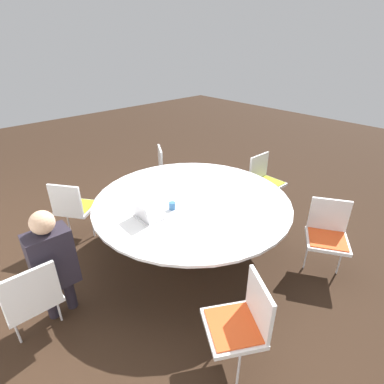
{
  "coord_description": "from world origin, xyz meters",
  "views": [
    {
      "loc": [
        -2.25,
        2.1,
        2.43
      ],
      "look_at": [
        0.0,
        0.0,
        0.82
      ],
      "focal_mm": 28.0,
      "sensor_mm": 36.0,
      "label": 1
    }
  ],
  "objects_px": {
    "chair_0": "(31,296)",
    "chair_5": "(73,205)",
    "chair_3": "(264,178)",
    "coffee_cup": "(172,206)",
    "chair_1": "(242,320)",
    "chair_2": "(328,232)",
    "chair_4": "(169,168)",
    "laptop": "(145,215)",
    "person_0": "(52,260)"
  },
  "relations": [
    {
      "from": "chair_4",
      "to": "chair_1",
      "type": "bearing_deg",
      "value": 2.39
    },
    {
      "from": "chair_4",
      "to": "laptop",
      "type": "xyz_separation_m",
      "value": [
        -1.34,
        1.39,
        0.28
      ]
    },
    {
      "from": "chair_1",
      "to": "laptop",
      "type": "xyz_separation_m",
      "value": [
        1.38,
        -0.09,
        0.28
      ]
    },
    {
      "from": "chair_5",
      "to": "person_0",
      "type": "height_order",
      "value": "person_0"
    },
    {
      "from": "chair_2",
      "to": "chair_1",
      "type": "bearing_deg",
      "value": 60.98
    },
    {
      "from": "chair_0",
      "to": "chair_5",
      "type": "distance_m",
      "value": 1.52
    },
    {
      "from": "chair_0",
      "to": "coffee_cup",
      "type": "distance_m",
      "value": 1.56
    },
    {
      "from": "chair_4",
      "to": "laptop",
      "type": "relative_size",
      "value": 2.91
    },
    {
      "from": "chair_1",
      "to": "coffee_cup",
      "type": "relative_size",
      "value": 10.08
    },
    {
      "from": "chair_2",
      "to": "coffee_cup",
      "type": "bearing_deg",
      "value": 11.2
    },
    {
      "from": "chair_2",
      "to": "person_0",
      "type": "relative_size",
      "value": 0.71
    },
    {
      "from": "chair_0",
      "to": "chair_4",
      "type": "height_order",
      "value": "same"
    },
    {
      "from": "chair_0",
      "to": "chair_3",
      "type": "xyz_separation_m",
      "value": [
        0.03,
        -3.39,
        0.0
      ]
    },
    {
      "from": "chair_4",
      "to": "coffee_cup",
      "type": "bearing_deg",
      "value": -6.4
    },
    {
      "from": "chair_0",
      "to": "chair_5",
      "type": "relative_size",
      "value": 1.0
    },
    {
      "from": "chair_4",
      "to": "laptop",
      "type": "bearing_deg",
      "value": -15.12
    },
    {
      "from": "chair_0",
      "to": "coffee_cup",
      "type": "relative_size",
      "value": 10.08
    },
    {
      "from": "chair_2",
      "to": "chair_3",
      "type": "height_order",
      "value": "same"
    },
    {
      "from": "laptop",
      "to": "chair_1",
      "type": "bearing_deg",
      "value": 178.26
    },
    {
      "from": "chair_3",
      "to": "coffee_cup",
      "type": "xyz_separation_m",
      "value": [
        -0.04,
        1.86,
        0.27
      ]
    },
    {
      "from": "chair_2",
      "to": "person_0",
      "type": "distance_m",
      "value": 2.83
    },
    {
      "from": "chair_3",
      "to": "laptop",
      "type": "xyz_separation_m",
      "value": [
        -0.01,
        2.2,
        0.28
      ]
    },
    {
      "from": "chair_4",
      "to": "laptop",
      "type": "distance_m",
      "value": 1.95
    },
    {
      "from": "chair_3",
      "to": "person_0",
      "type": "bearing_deg",
      "value": 0.64
    },
    {
      "from": "chair_0",
      "to": "laptop",
      "type": "bearing_deg",
      "value": 3.25
    },
    {
      "from": "person_0",
      "to": "laptop",
      "type": "xyz_separation_m",
      "value": [
        -0.05,
        -0.95,
        0.08
      ]
    },
    {
      "from": "coffee_cup",
      "to": "chair_5",
      "type": "bearing_deg",
      "value": 27.29
    },
    {
      "from": "chair_2",
      "to": "chair_5",
      "type": "relative_size",
      "value": 1.0
    },
    {
      "from": "chair_1",
      "to": "chair_2",
      "type": "height_order",
      "value": "same"
    },
    {
      "from": "chair_3",
      "to": "chair_5",
      "type": "xyz_separation_m",
      "value": [
        1.19,
        2.49,
        0.0
      ]
    },
    {
      "from": "laptop",
      "to": "coffee_cup",
      "type": "height_order",
      "value": "laptop"
    },
    {
      "from": "chair_0",
      "to": "chair_1",
      "type": "height_order",
      "value": "same"
    },
    {
      "from": "chair_2",
      "to": "laptop",
      "type": "bearing_deg",
      "value": 17.69
    },
    {
      "from": "chair_5",
      "to": "laptop",
      "type": "distance_m",
      "value": 1.27
    },
    {
      "from": "chair_2",
      "to": "chair_4",
      "type": "xyz_separation_m",
      "value": [
        2.64,
        0.14,
        0.0
      ]
    },
    {
      "from": "chair_3",
      "to": "chair_5",
      "type": "bearing_deg",
      "value": -24.19
    },
    {
      "from": "chair_4",
      "to": "person_0",
      "type": "xyz_separation_m",
      "value": [
        -1.29,
        2.34,
        0.2
      ]
    },
    {
      "from": "person_0",
      "to": "coffee_cup",
      "type": "xyz_separation_m",
      "value": [
        -0.08,
        -1.29,
        0.07
      ]
    },
    {
      "from": "chair_0",
      "to": "chair_4",
      "type": "distance_m",
      "value": 2.92
    },
    {
      "from": "chair_3",
      "to": "coffee_cup",
      "type": "relative_size",
      "value": 10.08
    },
    {
      "from": "chair_1",
      "to": "coffee_cup",
      "type": "distance_m",
      "value": 1.44
    },
    {
      "from": "coffee_cup",
      "to": "laptop",
      "type": "bearing_deg",
      "value": 84.31
    },
    {
      "from": "chair_3",
      "to": "chair_5",
      "type": "relative_size",
      "value": 1.0
    },
    {
      "from": "chair_4",
      "to": "coffee_cup",
      "type": "distance_m",
      "value": 1.75
    },
    {
      "from": "chair_1",
      "to": "chair_4",
      "type": "height_order",
      "value": "same"
    },
    {
      "from": "chair_0",
      "to": "chair_5",
      "type": "height_order",
      "value": "same"
    },
    {
      "from": "chair_0",
      "to": "person_0",
      "type": "xyz_separation_m",
      "value": [
        0.07,
        -0.24,
        0.2
      ]
    },
    {
      "from": "chair_1",
      "to": "chair_5",
      "type": "height_order",
      "value": "same"
    },
    {
      "from": "chair_0",
      "to": "chair_5",
      "type": "bearing_deg",
      "value": 55.74
    },
    {
      "from": "chair_4",
      "to": "person_0",
      "type": "relative_size",
      "value": 0.71
    }
  ]
}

